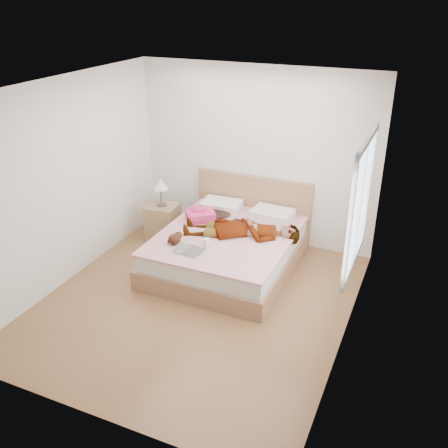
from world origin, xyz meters
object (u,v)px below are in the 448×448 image
at_px(woman, 242,226).
at_px(plush_toy, 175,238).
at_px(bed, 229,246).
at_px(towel, 200,214).
at_px(phone, 220,205).
at_px(nightstand, 162,219).
at_px(coffee_mug, 207,242).
at_px(magazine, 188,251).

relative_size(woman, plush_toy, 6.29).
distance_m(bed, towel, 0.65).
bearing_deg(phone, nightstand, 168.98).
bearing_deg(coffee_mug, magazine, -124.50).
bearing_deg(phone, towel, -152.14).
relative_size(woman, magazine, 3.51).
distance_m(coffee_mug, plush_toy, 0.42).
xyz_separation_m(bed, magazine, (-0.25, -0.73, 0.24)).
bearing_deg(nightstand, towel, -9.36).
xyz_separation_m(coffee_mug, plush_toy, (-0.41, -0.10, 0.02)).
bearing_deg(woman, nightstand, -119.24).
relative_size(towel, coffee_mug, 3.69).
distance_m(phone, bed, 0.66).
bearing_deg(magazine, towel, 107.06).
bearing_deg(magazine, woman, 59.58).
bearing_deg(towel, woman, -14.11).
distance_m(coffee_mug, nightstand, 1.42).
bearing_deg(towel, plush_toy, -88.10).
distance_m(phone, plush_toy, 1.03).
height_order(magazine, plush_toy, plush_toy).
bearing_deg(coffee_mug, nightstand, 144.51).
height_order(woman, nightstand, nightstand).
relative_size(towel, magazine, 1.12).
distance_m(woman, plush_toy, 0.92).
relative_size(phone, bed, 0.04).
bearing_deg(nightstand, phone, 6.44).
height_order(plush_toy, nightstand, nightstand).
xyz_separation_m(woman, coffee_mug, (-0.28, -0.52, -0.06)).
bearing_deg(woman, coffee_mug, -46.00).
relative_size(woman, phone, 17.16).
bearing_deg(towel, phone, 45.32).
distance_m(woman, phone, 0.64).
relative_size(plush_toy, nightstand, 0.25).
xyz_separation_m(phone, towel, (-0.22, -0.22, -0.09)).
xyz_separation_m(towel, nightstand, (-0.70, 0.12, -0.27)).
height_order(towel, coffee_mug, towel).
relative_size(phone, magazine, 0.20).
distance_m(woman, magazine, 0.86).
xyz_separation_m(plush_toy, nightstand, (-0.73, 0.91, -0.25)).
distance_m(woman, coffee_mug, 0.59).
relative_size(coffee_mug, nightstand, 0.14).
relative_size(bed, coffee_mug, 15.35).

